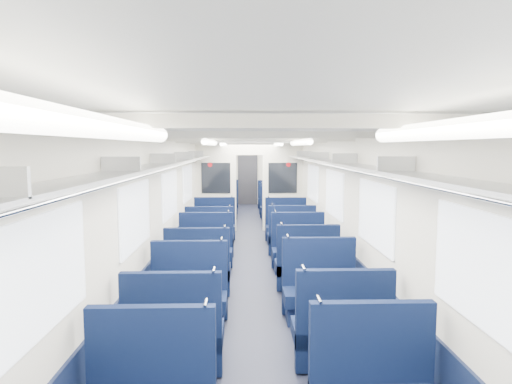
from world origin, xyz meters
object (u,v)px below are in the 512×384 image
seat_14 (206,253)px  seat_20 (219,216)px  seat_18 (215,228)px  seat_19 (286,229)px  seat_17 (291,239)px  seat_22 (221,210)px  seat_13 (307,268)px  seat_27 (271,200)px  seat_11 (320,294)px  seat_26 (225,200)px  bulkhead (249,184)px  seat_24 (223,204)px  seat_23 (276,209)px  seat_9 (341,335)px  seat_15 (298,253)px  seat_25 (274,204)px  seat_8 (174,339)px  end_door (248,179)px  seat_10 (189,299)px  seat_21 (279,215)px  seat_16 (210,241)px  seat_12 (198,273)px

seat_14 → seat_20: size_ratio=1.00×
seat_18 → seat_19: same height
seat_17 → seat_22: 4.54m
seat_13 → seat_17: 2.21m
seat_27 → seat_13: bearing=-90.0°
seat_11 → seat_26: same height
bulkhead → seat_24: bearing=106.0°
seat_17 → seat_23: 4.42m
seat_19 → bulkhead: bearing=118.5°
seat_9 → seat_18: size_ratio=1.00×
seat_15 → seat_25: bearing=90.0°
seat_8 → seat_23: same height
seat_11 → seat_22: bearing=102.3°
bulkhead → seat_23: 2.16m
seat_27 → seat_17: bearing=-90.0°
end_door → seat_10: 11.60m
seat_8 → seat_17: 4.96m
seat_21 → seat_25: same height
seat_8 → seat_25: 10.24m
seat_20 → bulkhead: bearing=-27.3°
end_door → seat_9: 12.67m
seat_16 → seat_26: bearing=90.0°
seat_10 → seat_11: size_ratio=1.00×
bulkhead → seat_9: bulkhead is taller
seat_21 → seat_27: size_ratio=1.00×
seat_10 → seat_17: 3.92m
end_door → seat_19: (0.83, -6.88, -0.67)m
seat_23 → seat_9: bearing=-90.0°
end_door → bulkhead: bulkhead is taller
seat_21 → seat_22: bearing=146.6°
seat_13 → seat_19: same height
seat_12 → seat_21: (1.66, 5.55, 0.00)m
end_door → seat_12: size_ratio=1.87×
seat_23 → seat_17: bearing=-90.0°
seat_15 → seat_19: same height
seat_10 → seat_26: 10.30m
seat_12 → seat_16: same height
bulkhead → seat_13: bulkhead is taller
seat_19 → seat_21: (0.00, 2.01, 0.00)m
seat_9 → seat_27: size_ratio=1.00×
seat_16 → seat_18: bearing=90.0°
seat_13 → seat_22: 6.64m
seat_19 → seat_20: same height
seat_8 → seat_12: bearing=90.0°
seat_15 → seat_10: bearing=-125.0°
bulkhead → seat_13: bearing=-80.3°
seat_19 → seat_22: 3.52m
seat_14 → seat_17: same height
seat_24 → seat_26: bearing=90.0°
seat_15 → seat_23: (0.00, 5.61, 0.00)m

